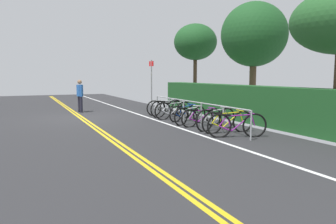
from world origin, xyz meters
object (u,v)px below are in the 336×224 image
(pedestrian, at_px, (80,94))
(tree_near_left, at_px, (195,42))
(bicycle_8, at_px, (237,125))
(sign_post_near, at_px, (151,82))
(bicycle_1, at_px, (169,108))
(bicycle_6, at_px, (216,119))
(bicycle_3, at_px, (185,113))
(bike_rack, at_px, (192,107))
(bicycle_4, at_px, (190,115))
(bicycle_0, at_px, (165,107))
(bicycle_7, at_px, (227,122))
(tree_mid, at_px, (254,35))
(bicycle_2, at_px, (174,110))
(bicycle_5, at_px, (202,117))

(pedestrian, relative_size, tree_near_left, 0.34)
(bicycle_8, relative_size, sign_post_near, 0.68)
(bicycle_1, height_order, bicycle_6, bicycle_1)
(pedestrian, bearing_deg, bicycle_3, 34.31)
(bike_rack, distance_m, bicycle_4, 0.33)
(bicycle_0, xyz_separation_m, bicycle_1, (0.65, -0.10, 0.02))
(pedestrian, bearing_deg, bicycle_7, 22.95)
(bicycle_0, xyz_separation_m, bicycle_7, (5.11, -0.04, -0.00))
(bicycle_8, distance_m, tree_mid, 6.56)
(bicycle_6, relative_size, tree_near_left, 0.37)
(bicycle_3, distance_m, bicycle_8, 3.76)
(bicycle_2, relative_size, sign_post_near, 0.68)
(bicycle_1, bearing_deg, sign_post_near, -174.70)
(bicycle_1, height_order, bicycle_2, bicycle_1)
(bicycle_2, relative_size, bicycle_3, 1.09)
(tree_near_left, distance_m, tree_mid, 4.62)
(bicycle_2, bearing_deg, pedestrian, -142.69)
(bicycle_0, distance_m, sign_post_near, 1.58)
(bicycle_1, relative_size, bicycle_3, 1.14)
(bicycle_3, height_order, bicycle_8, bicycle_8)
(bicycle_4, height_order, bicycle_6, bicycle_6)
(bicycle_1, distance_m, bicycle_3, 1.46)
(bicycle_5, distance_m, tree_mid, 5.37)
(bicycle_0, bearing_deg, bicycle_8, -2.25)
(bicycle_6, bearing_deg, bicycle_0, 179.00)
(bike_rack, height_order, bicycle_6, bike_rack)
(bicycle_0, relative_size, bicycle_4, 1.10)
(bicycle_4, distance_m, pedestrian, 6.58)
(bicycle_7, xyz_separation_m, bicycle_8, (0.76, -0.19, 0.01))
(bicycle_1, bearing_deg, bicycle_0, 171.62)
(tree_near_left, bearing_deg, pedestrian, -89.05)
(bicycle_1, xyz_separation_m, bicycle_4, (2.32, -0.15, -0.04))
(bicycle_0, height_order, tree_mid, tree_mid)
(bicycle_2, distance_m, bicycle_8, 4.46)
(tree_near_left, bearing_deg, bicycle_5, -27.09)
(bicycle_5, height_order, tree_mid, tree_mid)
(bike_rack, relative_size, bicycle_7, 3.86)
(bicycle_4, bearing_deg, pedestrian, -151.46)
(bicycle_5, height_order, sign_post_near, sign_post_near)
(bike_rack, height_order, bicycle_2, bike_rack)
(bicycle_5, bearing_deg, sign_post_near, -178.39)
(bicycle_5, xyz_separation_m, bicycle_6, (0.88, 0.04, 0.04))
(bicycle_1, relative_size, sign_post_near, 0.71)
(bicycle_7, bearing_deg, tree_mid, 132.51)
(bicycle_6, distance_m, bicycle_7, 0.61)
(pedestrian, bearing_deg, bicycle_6, 24.42)
(sign_post_near, bearing_deg, pedestrian, -119.38)
(bicycle_2, xyz_separation_m, tree_near_left, (-4.29, 3.40, 3.35))
(bicycle_2, distance_m, bicycle_5, 2.22)
(bicycle_8, xyz_separation_m, sign_post_near, (-6.88, -0.02, 1.17))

